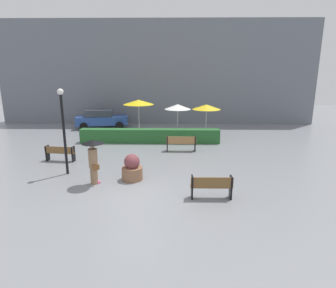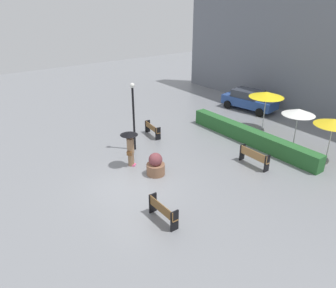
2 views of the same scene
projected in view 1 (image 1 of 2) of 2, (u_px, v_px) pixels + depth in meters
The scene contains 13 objects.
ground_plane at pixel (136, 194), 11.57m from camera, with size 60.00×60.00×0.00m, color gray.
bench_far_left at pixel (60, 152), 15.61m from camera, with size 1.63×0.54×0.83m.
bench_near_right at pixel (212, 186), 11.06m from camera, with size 1.60×0.37×0.90m.
bench_back_row at pixel (181, 142), 17.51m from camera, with size 1.80×0.38×0.93m.
pedestrian_with_umbrella at pixel (93, 156), 12.29m from camera, with size 0.92×0.92×1.98m.
planter_pot at pixel (132, 169), 12.98m from camera, with size 0.93×0.93×1.18m.
lamp_post at pixel (63, 123), 13.22m from camera, with size 0.28×0.28×4.00m.
patio_umbrella_yellow at pixel (139, 102), 21.49m from camera, with size 2.26×2.26×2.64m.
patio_umbrella_white at pixel (178, 107), 20.80m from camera, with size 1.88×1.88×2.39m.
patio_umbrella_yellow_far at pixel (206, 107), 20.84m from camera, with size 2.04×2.04×2.38m.
hedge_strip at pixel (150, 136), 19.59m from camera, with size 9.35×0.70×0.93m, color #28602D.
building_facade at pixel (157, 73), 25.94m from camera, with size 28.00×1.20×9.00m, color slate.
parked_car at pixel (101, 118), 24.42m from camera, with size 4.44×2.56×1.57m.
Camera 1 is at (1.48, -10.69, 4.82)m, focal length 31.10 mm.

